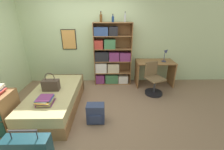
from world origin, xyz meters
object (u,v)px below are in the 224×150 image
at_px(desk_lamp, 166,53).
at_px(desk_chair, 153,84).
at_px(bed, 56,100).
at_px(book_stack_on_bed, 45,100).
at_px(backpack, 96,113).
at_px(bottle_clear, 125,18).
at_px(handbag, 51,85).
at_px(bottle_brown, 113,19).
at_px(bookcase, 110,58).
at_px(desk, 155,69).
at_px(bottle_green, 101,18).

distance_m(desk_lamp, desk_chair, 0.98).
bearing_deg(bed, desk_lamp, 22.88).
height_order(book_stack_on_bed, backpack, book_stack_on_bed).
xyz_separation_m(bottle_clear, backpack, (-0.71, -1.86, -1.71)).
distance_m(bed, desk_chair, 2.49).
xyz_separation_m(handbag, bottle_brown, (1.38, 1.28, 1.30)).
bearing_deg(book_stack_on_bed, bookcase, 56.24).
relative_size(handbag, bookcase, 0.22).
bearing_deg(bottle_brown, bottle_clear, 14.12).
bearing_deg(desk_chair, bookcase, 149.59).
xyz_separation_m(bottle_brown, desk_chair, (1.08, -0.64, -1.61)).
xyz_separation_m(bottle_clear, desk_lamp, (1.17, -0.19, -0.92)).
bearing_deg(handbag, bottle_clear, 38.45).
distance_m(bookcase, desk, 1.36).
bearing_deg(backpack, book_stack_on_bed, -178.82).
bearing_deg(desk_lamp, bed, -157.12).
height_order(bookcase, backpack, bookcase).
relative_size(book_stack_on_bed, backpack, 0.94).
xyz_separation_m(handbag, bottle_green, (1.06, 1.37, 1.32)).
xyz_separation_m(bookcase, bottle_brown, (0.08, -0.04, 1.08)).
bearing_deg(backpack, bottle_brown, 77.95).
xyz_separation_m(book_stack_on_bed, desk_lamp, (2.81, 1.69, 0.47)).
relative_size(bottle_clear, desk_chair, 0.31).
distance_m(handbag, bookcase, 1.86).
xyz_separation_m(book_stack_on_bed, bottle_green, (0.99, 1.88, 1.39)).
bearing_deg(desk_lamp, bottle_clear, 170.71).
xyz_separation_m(handbag, bottle_clear, (1.71, 1.36, 1.32)).
xyz_separation_m(desk, desk_chair, (-0.16, -0.55, -0.23)).
bearing_deg(backpack, bottle_green, 88.17).
distance_m(bed, backpack, 1.06).
bearing_deg(bookcase, desk_chair, -30.41).
xyz_separation_m(handbag, desk_lamp, (2.88, 1.17, 0.40)).
bearing_deg(bookcase, bottle_brown, -28.04).
bearing_deg(bookcase, bottle_green, 168.77).
relative_size(bed, desk_chair, 2.23).
height_order(bottle_brown, backpack, bottle_brown).
bearing_deg(bottle_green, bottle_clear, -0.66).
relative_size(bottle_green, desk_lamp, 0.71).
relative_size(bed, bottle_green, 6.92).
distance_m(handbag, book_stack_on_bed, 0.53).
relative_size(book_stack_on_bed, bottle_green, 1.34).
xyz_separation_m(bookcase, backpack, (-0.30, -1.82, -0.61)).
distance_m(bookcase, backpack, 1.94).
relative_size(bookcase, bottle_clear, 6.89).
height_order(bookcase, desk_lamp, bookcase).
height_order(handbag, bottle_clear, bottle_clear).
distance_m(desk, backpack, 2.36).
xyz_separation_m(bottle_green, bottle_brown, (0.32, -0.09, -0.03)).
xyz_separation_m(bookcase, desk, (1.32, -0.13, -0.30)).
height_order(bottle_green, backpack, bottle_green).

